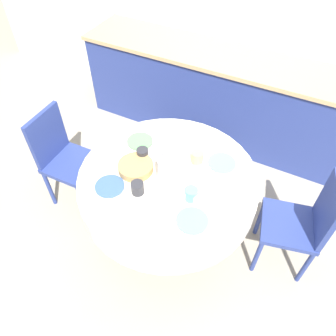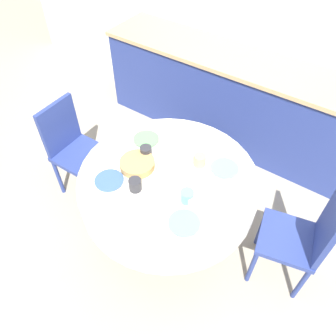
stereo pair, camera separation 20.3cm
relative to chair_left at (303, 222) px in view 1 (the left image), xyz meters
The scene contains 17 objects.
ground_plane 1.12m from the chair_left, 167.00° to the right, with size 12.00×12.00×0.00m, color #9E937F.
wall_back 2.01m from the chair_left, 121.45° to the left, with size 7.00×0.05×2.60m.
kitchen_counter 1.58m from the chair_left, 127.80° to the left, with size 3.24×0.64×0.93m.
dining_table 1.00m from the chair_left, 167.00° to the right, with size 1.31×1.31×0.74m.
chair_left is the anchor object (origin of this frame).
chair_right 1.98m from the chair_left, behind, with size 0.41×0.41×0.92m.
plate_near_left 1.39m from the chair_left, 158.58° to the right, with size 0.21×0.21×0.01m, color #3856AD.
cup_near_left 1.20m from the chair_left, 157.30° to the right, with size 0.09×0.09×0.09m, color #28282D.
plate_near_right 0.85m from the chair_left, 142.74° to the right, with size 0.21×0.21×0.01m, color #60BCB7.
cup_near_right 0.85m from the chair_left, 155.67° to the right, with size 0.09×0.09×0.09m, color #5BA39E.
plate_far_left 1.35m from the chair_left, behind, with size 0.21×0.21×0.01m, color #5BA85B.
cup_far_left 1.25m from the chair_left, behind, with size 0.09×0.09×0.09m, color #28282D.
plate_far_right 0.71m from the chair_left, behind, with size 0.21×0.21×0.01m, color #60BCB7.
cup_far_right 0.88m from the chair_left, behind, with size 0.09×0.09×0.09m, color #DBB766.
coffee_carafe 1.07m from the chair_left, 165.17° to the right, with size 0.11×0.11×0.28m.
bread_basket 1.26m from the chair_left, 166.88° to the right, with size 0.26×0.26×0.06m, color #AD844C.
fruit_bowl 0.83m from the chair_left, 159.66° to the right, with size 0.19×0.19×0.06m, color silver.
Camera 1 is at (0.71, -1.37, 2.49)m, focal length 35.00 mm.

